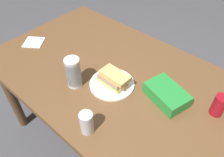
% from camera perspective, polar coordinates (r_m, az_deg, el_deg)
% --- Properties ---
extents(ground_plane, '(8.00, 8.00, 0.00)m').
position_cam_1_polar(ground_plane, '(1.96, 1.95, -16.55)').
color(ground_plane, '#4C4C51').
extents(dining_table, '(1.74, 0.98, 0.78)m').
position_cam_1_polar(dining_table, '(1.40, 2.61, -2.71)').
color(dining_table, brown).
rests_on(dining_table, ground_plane).
extents(paper_plate, '(0.26, 0.26, 0.01)m').
position_cam_1_polar(paper_plate, '(1.30, 0.00, -1.39)').
color(paper_plate, white).
rests_on(paper_plate, dining_table).
extents(sandwich, '(0.18, 0.10, 0.08)m').
position_cam_1_polar(sandwich, '(1.26, 0.18, 0.05)').
color(sandwich, '#DBB26B').
rests_on(sandwich, paper_plate).
extents(soda_can_red, '(0.07, 0.07, 0.12)m').
position_cam_1_polar(soda_can_red, '(1.24, 25.58, -6.18)').
color(soda_can_red, maroon).
rests_on(soda_can_red, dining_table).
extents(chip_bag, '(0.26, 0.21, 0.07)m').
position_cam_1_polar(chip_bag, '(1.24, 13.76, -3.93)').
color(chip_bag, '#268C38').
rests_on(chip_bag, dining_table).
extents(plastic_cup_stack, '(0.08, 0.08, 0.18)m').
position_cam_1_polar(plastic_cup_stack, '(1.26, -9.81, 1.51)').
color(plastic_cup_stack, silver).
rests_on(plastic_cup_stack, dining_table).
extents(soda_can_silver, '(0.07, 0.07, 0.12)m').
position_cam_1_polar(soda_can_silver, '(1.07, -6.48, -11.12)').
color(soda_can_silver, silver).
rests_on(soda_can_silver, dining_table).
extents(paper_napkin, '(0.18, 0.18, 0.01)m').
position_cam_1_polar(paper_napkin, '(1.72, -19.32, 8.71)').
color(paper_napkin, white).
rests_on(paper_napkin, dining_table).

